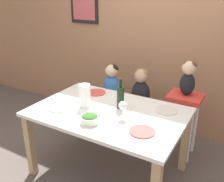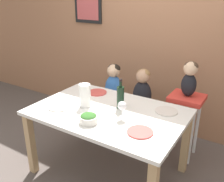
# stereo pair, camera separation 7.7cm
# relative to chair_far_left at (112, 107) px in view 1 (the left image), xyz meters

# --- Properties ---
(ground_plane) EXTENTS (14.00, 14.00, 0.00)m
(ground_plane) POSITION_rel_chair_far_left_xyz_m (0.37, -0.70, -0.39)
(ground_plane) COLOR #564C47
(wall_back) EXTENTS (10.00, 0.09, 2.70)m
(wall_back) POSITION_rel_chair_far_left_xyz_m (0.36, 0.51, 0.96)
(wall_back) COLOR #9E6B4C
(wall_back) RESTS_ON ground_plane
(dining_table) EXTENTS (1.47, 0.98, 0.72)m
(dining_table) POSITION_rel_chair_far_left_xyz_m (0.37, -0.70, 0.24)
(dining_table) COLOR white
(dining_table) RESTS_ON ground_plane
(chair_far_left) EXTENTS (0.42, 0.38, 0.46)m
(chair_far_left) POSITION_rel_chair_far_left_xyz_m (0.00, 0.00, 0.00)
(chair_far_left) COLOR silver
(chair_far_left) RESTS_ON ground_plane
(chair_far_center) EXTENTS (0.42, 0.38, 0.46)m
(chair_far_center) POSITION_rel_chair_far_left_xyz_m (0.40, 0.00, 0.00)
(chair_far_center) COLOR silver
(chair_far_center) RESTS_ON ground_plane
(chair_right_highchair) EXTENTS (0.36, 0.32, 0.76)m
(chair_right_highchair) POSITION_rel_chair_far_left_xyz_m (0.94, 0.00, 0.19)
(chair_right_highchair) COLOR silver
(chair_right_highchair) RESTS_ON ground_plane
(person_child_left) EXTENTS (0.23, 0.19, 0.50)m
(person_child_left) POSITION_rel_chair_far_left_xyz_m (0.00, 0.00, 0.33)
(person_child_left) COLOR #3366B2
(person_child_left) RESTS_ON chair_far_left
(person_child_center) EXTENTS (0.23, 0.19, 0.50)m
(person_child_center) POSITION_rel_chair_far_left_xyz_m (0.40, 0.00, 0.33)
(person_child_center) COLOR black
(person_child_center) RESTS_ON chair_far_center
(person_baby_right) EXTENTS (0.16, 0.15, 0.38)m
(person_baby_right) POSITION_rel_chair_far_left_xyz_m (0.94, 0.00, 0.59)
(person_baby_right) COLOR black
(person_baby_right) RESTS_ON chair_right_highchair
(wine_bottle) EXTENTS (0.07, 0.07, 0.30)m
(wine_bottle) POSITION_rel_chair_far_left_xyz_m (0.44, -0.59, 0.45)
(wine_bottle) COLOR black
(wine_bottle) RESTS_ON dining_table
(paper_towel_roll) EXTENTS (0.11, 0.11, 0.24)m
(paper_towel_roll) POSITION_rel_chair_far_left_xyz_m (0.12, -0.74, 0.45)
(paper_towel_roll) COLOR white
(paper_towel_roll) RESTS_ON dining_table
(wine_glass_near) EXTENTS (0.08, 0.08, 0.17)m
(wine_glass_near) POSITION_rel_chair_far_left_xyz_m (0.57, -0.77, 0.46)
(wine_glass_near) COLOR white
(wine_glass_near) RESTS_ON dining_table
(salad_bowl_large) EXTENTS (0.17, 0.17, 0.09)m
(salad_bowl_large) POSITION_rel_chair_far_left_xyz_m (0.35, -0.99, 0.38)
(salad_bowl_large) COLOR silver
(salad_bowl_large) RESTS_ON dining_table
(dinner_plate_front_left) EXTENTS (0.22, 0.22, 0.01)m
(dinner_plate_front_left) POSITION_rel_chair_far_left_xyz_m (-0.08, -0.90, 0.34)
(dinner_plate_front_left) COLOR silver
(dinner_plate_front_left) RESTS_ON dining_table
(dinner_plate_back_left) EXTENTS (0.22, 0.22, 0.01)m
(dinner_plate_back_left) POSITION_rel_chair_far_left_xyz_m (0.02, -0.39, 0.34)
(dinner_plate_back_left) COLOR #D14C47
(dinner_plate_back_left) RESTS_ON dining_table
(dinner_plate_back_right) EXTENTS (0.22, 0.22, 0.01)m
(dinner_plate_back_right) POSITION_rel_chair_far_left_xyz_m (0.86, -0.42, 0.34)
(dinner_plate_back_right) COLOR silver
(dinner_plate_back_right) RESTS_ON dining_table
(dinner_plate_front_right) EXTENTS (0.22, 0.22, 0.01)m
(dinner_plate_front_right) POSITION_rel_chair_far_left_xyz_m (0.81, -0.90, 0.34)
(dinner_plate_front_right) COLOR #D14C47
(dinner_plate_front_right) RESTS_ON dining_table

